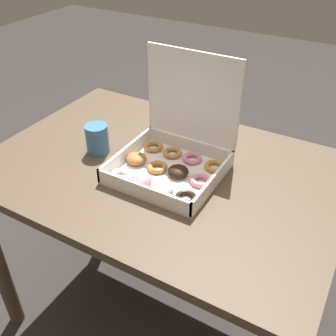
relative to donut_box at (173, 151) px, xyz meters
name	(u,v)px	position (x,y,z in m)	size (l,w,h in m)	color
ground_plane	(163,310)	(-0.03, -0.01, -0.80)	(8.00, 8.00, 0.00)	#2D2826
dining_table	(162,194)	(-0.03, -0.01, -0.17)	(1.10, 0.76, 0.74)	#4C3D2D
donut_box	(173,151)	(0.00, 0.00, 0.00)	(0.31, 0.30, 0.34)	silver
coffee_mug	(97,138)	(-0.26, -0.04, -0.01)	(0.07, 0.07, 0.10)	teal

